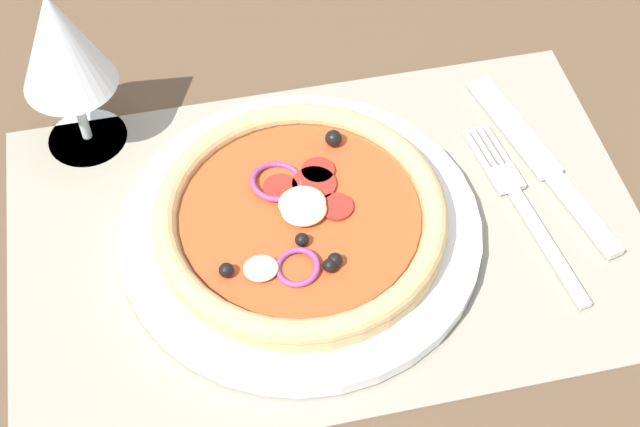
{
  "coord_description": "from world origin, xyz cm",
  "views": [
    {
      "loc": [
        -9.06,
        -39.35,
        55.38
      ],
      "look_at": [
        -0.63,
        0.0,
        2.6
      ],
      "focal_mm": 51.09,
      "sensor_mm": 36.0,
      "label": 1
    }
  ],
  "objects": [
    {
      "name": "knife",
      "position": [
        17.89,
        3.1,
        0.65
      ],
      "size": [
        5.95,
        19.88,
        0.62
      ],
      "rotation": [
        0.0,
        0.0,
        1.79
      ],
      "color": "silver",
      "rests_on": "placemat"
    },
    {
      "name": "ground_plane",
      "position": [
        0.0,
        0.0,
        -1.2
      ],
      "size": [
        190.0,
        140.0,
        2.4
      ],
      "primitive_type": "cube",
      "color": "brown"
    },
    {
      "name": "plate",
      "position": [
        -2.1,
        -0.37,
        1.0
      ],
      "size": [
        26.77,
        26.77,
        1.2
      ],
      "primitive_type": "cylinder",
      "color": "white",
      "rests_on": "placemat"
    },
    {
      "name": "wine_glass",
      "position": [
        -17.13,
        13.38,
        10.05
      ],
      "size": [
        7.2,
        7.2,
        14.9
      ],
      "color": "silver",
      "rests_on": "ground_plane"
    },
    {
      "name": "placemat",
      "position": [
        0.0,
        0.0,
        0.2
      ],
      "size": [
        47.3,
        30.54,
        0.4
      ],
      "primitive_type": "cube",
      "color": "gray",
      "rests_on": "ground_plane"
    },
    {
      "name": "pizza",
      "position": [
        -2.1,
        -0.35,
        2.69
      ],
      "size": [
        21.52,
        21.52,
        2.61
      ],
      "color": "tan",
      "rests_on": "plate"
    },
    {
      "name": "fork",
      "position": [
        14.93,
        -0.55,
        0.62
      ],
      "size": [
        3.87,
        18.04,
        0.44
      ],
      "rotation": [
        0.0,
        0.0,
        1.7
      ],
      "color": "silver",
      "rests_on": "placemat"
    }
  ]
}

